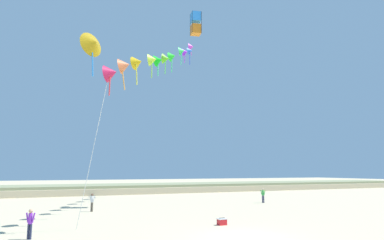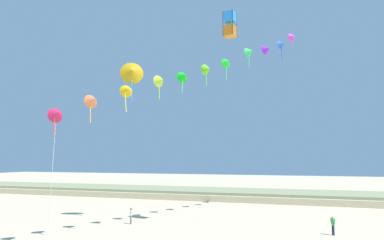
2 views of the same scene
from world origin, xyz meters
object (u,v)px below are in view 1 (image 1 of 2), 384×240
Objects in this scene: large_kite_low_lead at (93,43)px; person_near_right at (263,194)px; person_mid_center at (30,222)px; beach_cooler at (222,222)px; large_kite_mid_trail at (196,24)px; person_near_left at (92,201)px.

person_near_right is at bearing 1.14° from large_kite_low_lead.
person_mid_center is 11.39m from beach_cooler.
beach_cooler is (-3.21, -11.19, -18.80)m from large_kite_mid_trail.
person_near_left is 12.94m from beach_cooler.
large_kite_low_lead is 11.07m from large_kite_mid_trail.
large_kite_low_lead is (-18.79, -0.37, 14.39)m from person_near_right.
person_near_right is at bearing 4.11° from large_kite_mid_trail.
person_near_right reaches higher than person_mid_center.
person_near_right is 2.74× the size of beach_cooler.
large_kite_mid_trail is 22.11m from beach_cooler.
large_kite_low_lead is at bearing 178.75° from large_kite_mid_trail.
beach_cooler is (-11.58, -11.79, -0.70)m from person_near_right.
large_kite_mid_trail reaches higher than person_mid_center.
large_kite_low_lead is (4.15, 11.56, 14.42)m from person_mid_center.
person_mid_center is 0.34× the size of large_kite_low_lead.
person_near_left is 1.01× the size of person_mid_center.
large_kite_low_lead is at bearing -178.86° from person_near_right.
person_near_right is 25.86m from person_mid_center.
person_near_right reaches higher than beach_cooler.
person_near_left is at bearing -44.19° from large_kite_low_lead.
large_kite_low_lead reaches higher than beach_cooler.
large_kite_mid_trail is 4.18× the size of beach_cooler.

